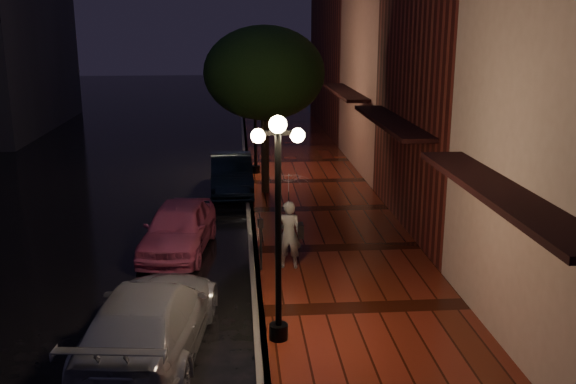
# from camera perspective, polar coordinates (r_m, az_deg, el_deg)

# --- Properties ---
(ground) EXTENTS (120.00, 120.00, 0.00)m
(ground) POSITION_cam_1_polar(r_m,az_deg,el_deg) (17.25, -3.09, -5.62)
(ground) COLOR black
(ground) RESTS_ON ground
(sidewalk) EXTENTS (4.50, 60.00, 0.15)m
(sidewalk) POSITION_cam_1_polar(r_m,az_deg,el_deg) (17.42, 4.35, -5.18)
(sidewalk) COLOR #47170C
(sidewalk) RESTS_ON ground
(curb) EXTENTS (0.25, 60.00, 0.15)m
(curb) POSITION_cam_1_polar(r_m,az_deg,el_deg) (17.23, -3.10, -5.39)
(curb) COLOR #595451
(curb) RESTS_ON ground
(storefront_mid) EXTENTS (5.00, 8.00, 11.00)m
(storefront_mid) POSITION_cam_1_polar(r_m,az_deg,el_deg) (19.60, 17.95, 12.62)
(storefront_mid) COLOR #511914
(storefront_mid) RESTS_ON ground
(storefront_far) EXTENTS (5.00, 8.00, 9.00)m
(storefront_far) POSITION_cam_1_polar(r_m,az_deg,el_deg) (27.21, 11.36, 11.38)
(storefront_far) COLOR #8C5951
(storefront_far) RESTS_ON ground
(storefront_extra) EXTENTS (5.00, 12.00, 10.00)m
(storefront_extra) POSITION_cam_1_polar(r_m,az_deg,el_deg) (36.91, 7.13, 13.19)
(storefront_extra) COLOR #511914
(storefront_extra) RESTS_ON ground
(streetlamp_near) EXTENTS (0.96, 0.36, 4.31)m
(streetlamp_near) POSITION_cam_1_polar(r_m,az_deg,el_deg) (11.70, -0.88, -2.22)
(streetlamp_near) COLOR black
(streetlamp_near) RESTS_ON sidewalk
(streetlamp_far) EXTENTS (0.96, 0.36, 4.31)m
(streetlamp_far) POSITION_cam_1_polar(r_m,az_deg,el_deg) (25.40, -2.94, 7.10)
(streetlamp_far) COLOR black
(streetlamp_far) RESTS_ON sidewalk
(street_tree) EXTENTS (4.16, 4.16, 5.80)m
(street_tree) POSITION_cam_1_polar(r_m,az_deg,el_deg) (22.24, -2.09, 10.26)
(street_tree) COLOR black
(street_tree) RESTS_ON sidewalk
(pink_car) EXTENTS (2.12, 4.21, 1.38)m
(pink_car) POSITION_cam_1_polar(r_m,az_deg,el_deg) (17.50, -9.71, -3.14)
(pink_car) COLOR #D75887
(pink_car) RESTS_ON ground
(navy_car) EXTENTS (1.56, 4.23, 1.38)m
(navy_car) POSITION_cam_1_polar(r_m,az_deg,el_deg) (23.36, -5.03, 1.61)
(navy_car) COLOR black
(navy_car) RESTS_ON ground
(silver_car) EXTENTS (2.56, 5.12, 1.43)m
(silver_car) POSITION_cam_1_polar(r_m,az_deg,el_deg) (12.34, -12.20, -11.06)
(silver_car) COLOR #A6A7AE
(silver_car) RESTS_ON ground
(woman_with_umbrella) EXTENTS (0.99, 1.01, 2.39)m
(woman_with_umbrella) POSITION_cam_1_polar(r_m,az_deg,el_deg) (15.50, 0.07, -1.25)
(woman_with_umbrella) COLOR silver
(woman_with_umbrella) RESTS_ON sidewalk
(parking_meter) EXTENTS (0.14, 0.11, 1.30)m
(parking_meter) POSITION_cam_1_polar(r_m,az_deg,el_deg) (15.58, -2.44, -4.24)
(parking_meter) COLOR black
(parking_meter) RESTS_ON sidewalk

